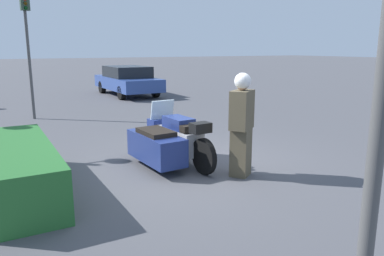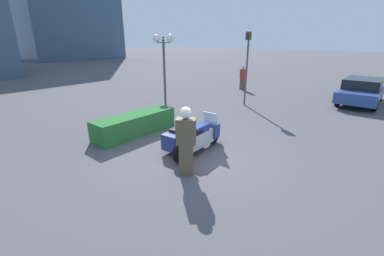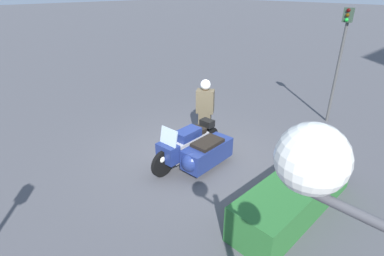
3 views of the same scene
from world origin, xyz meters
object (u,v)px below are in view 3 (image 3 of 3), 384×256
Objects in this scene: traffic_light_far at (341,51)px; hedge_bush_curbside at (295,196)px; officer_rider at (205,109)px; police_motorcycle at (195,150)px.

hedge_bush_curbside is at bearing 13.88° from traffic_light_far.
traffic_light_far is (-3.86, 2.00, 1.38)m from officer_rider.
traffic_light_far reaches higher than police_motorcycle.
officer_rider is 3.65m from hedge_bush_curbside.
officer_rider is at bearing -106.87° from hedge_bush_curbside.
police_motorcycle is 2.58m from hedge_bush_curbside.
hedge_bush_curbside is (-0.22, 2.57, -0.09)m from police_motorcycle.
police_motorcycle is at bearing -14.89° from traffic_light_far.
hedge_bush_curbside is 0.90× the size of traffic_light_far.
police_motorcycle is 1.62m from officer_rider.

